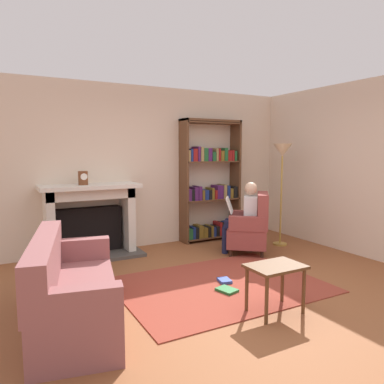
% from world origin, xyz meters
% --- Properties ---
extents(ground, '(14.00, 14.00, 0.00)m').
position_xyz_m(ground, '(0.00, 0.00, 0.00)').
color(ground, brown).
extents(back_wall, '(5.60, 0.10, 2.70)m').
position_xyz_m(back_wall, '(0.00, 2.55, 1.35)').
color(back_wall, beige).
rests_on(back_wall, ground).
extents(side_wall_right, '(0.10, 5.20, 2.70)m').
position_xyz_m(side_wall_right, '(2.65, 1.25, 1.35)').
color(side_wall_right, beige).
rests_on(side_wall_right, ground).
extents(area_rug, '(2.40, 1.80, 0.01)m').
position_xyz_m(area_rug, '(0.00, 0.30, 0.01)').
color(area_rug, brown).
rests_on(area_rug, ground).
extents(fireplace, '(1.50, 0.64, 1.13)m').
position_xyz_m(fireplace, '(-1.09, 2.30, 0.59)').
color(fireplace, '#4C4742').
rests_on(fireplace, ground).
extents(mantel_clock, '(0.14, 0.14, 0.20)m').
position_xyz_m(mantel_clock, '(-1.19, 2.20, 1.23)').
color(mantel_clock, brown).
rests_on(mantel_clock, fireplace).
extents(bookshelf, '(1.13, 0.32, 2.18)m').
position_xyz_m(bookshelf, '(1.09, 2.33, 1.02)').
color(bookshelf, brown).
rests_on(bookshelf, ground).
extents(armchair_reading, '(0.88, 0.89, 0.97)m').
position_xyz_m(armchair_reading, '(1.20, 1.25, 0.42)').
color(armchair_reading, '#331E14').
rests_on(armchair_reading, ground).
extents(seated_reader, '(0.59, 0.57, 1.14)m').
position_xyz_m(seated_reader, '(1.11, 1.32, 0.62)').
color(seated_reader, silver).
rests_on(seated_reader, ground).
extents(sofa_floral, '(1.06, 1.81, 0.85)m').
position_xyz_m(sofa_floral, '(-1.78, 0.12, 0.32)').
color(sofa_floral, '#8E5454').
rests_on(sofa_floral, ground).
extents(side_table, '(0.56, 0.39, 0.49)m').
position_xyz_m(side_table, '(0.09, -0.59, 0.41)').
color(side_table, brown).
rests_on(side_table, ground).
extents(scattered_books, '(0.34, 0.50, 0.04)m').
position_xyz_m(scattered_books, '(0.02, 0.20, 0.03)').
color(scattered_books, '#267233').
rests_on(scattered_books, area_rug).
extents(floor_lamp, '(0.32, 0.32, 1.75)m').
position_xyz_m(floor_lamp, '(1.96, 1.42, 1.48)').
color(floor_lamp, '#B7933F').
rests_on(floor_lamp, ground).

